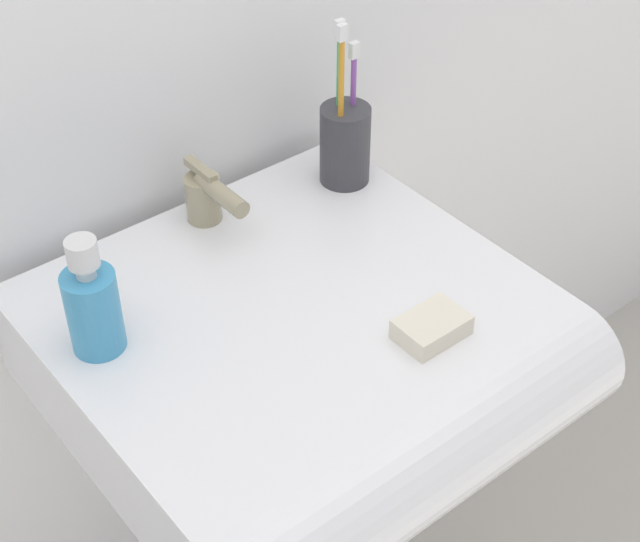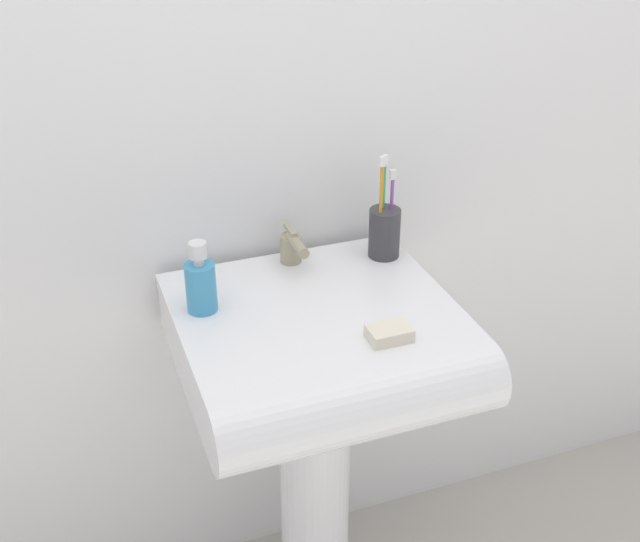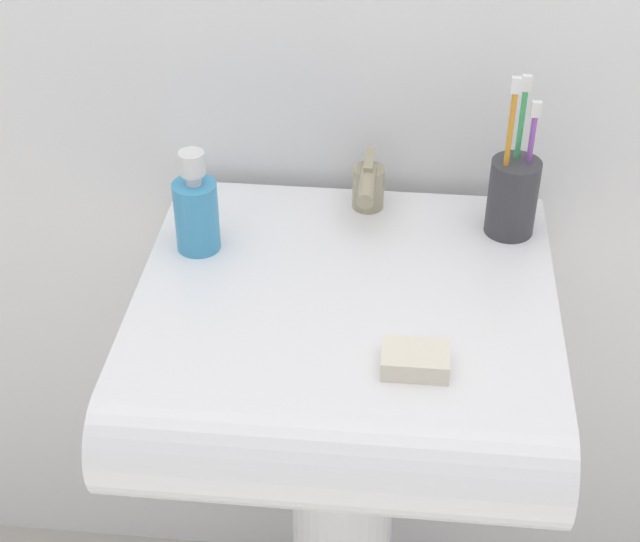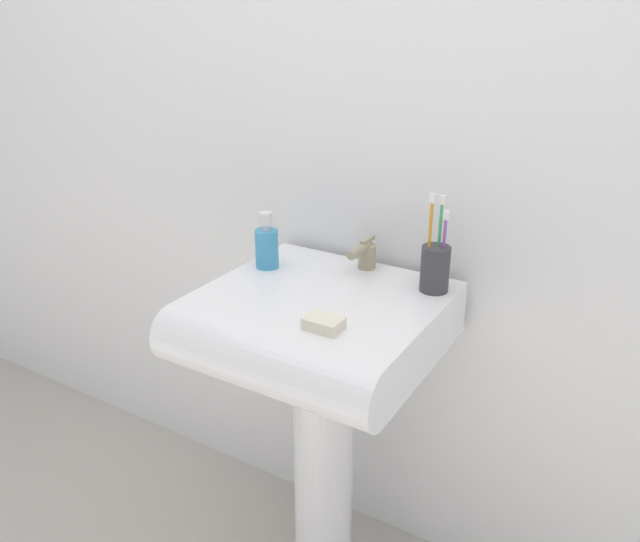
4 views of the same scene
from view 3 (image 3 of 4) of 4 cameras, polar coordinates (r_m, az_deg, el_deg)
sink_pedestal at (r=1.53m, az=1.27°, el=-15.16°), size 0.15×0.15×0.70m
sink_basin at (r=1.20m, az=1.34°, el=-4.55°), size 0.51×0.50×0.13m
faucet at (r=1.31m, az=2.81°, el=4.97°), size 0.04×0.11×0.08m
toothbrush_cup at (r=1.29m, az=11.15°, el=4.42°), size 0.06×0.06×0.22m
soap_bottle at (r=1.24m, az=-7.21°, el=3.50°), size 0.06×0.06×0.14m
bar_soap at (r=1.07m, az=5.56°, el=-5.17°), size 0.07×0.05×0.02m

